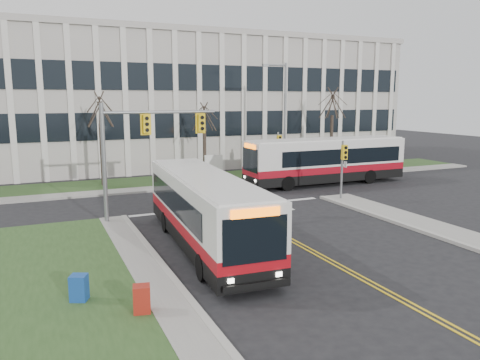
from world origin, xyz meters
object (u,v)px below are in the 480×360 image
Objects in this scene: bus_main at (205,212)px; newspaper_box_red at (142,301)px; directory_sign at (214,165)px; bus_cross at (326,162)px; newspaper_box_blue at (79,289)px; streetlight at (283,114)px.

bus_main is 12.29× the size of newspaper_box_red.
bus_main is (-6.42, -16.00, 0.39)m from directory_sign.
directory_sign is 0.16× the size of bus_cross.
newspaper_box_blue is (-19.14, -14.74, -1.21)m from bus_cross.
bus_main reaches higher than newspaper_box_blue.
streetlight is 0.73× the size of bus_cross.
bus_cross reaches higher than newspaper_box_blue.
newspaper_box_red is (-10.37, -21.50, -0.70)m from directory_sign.
bus_main is at bearing -111.86° from directory_sign.
bus_cross reaches higher than directory_sign.
directory_sign is at bearing 166.77° from streetlight.
streetlight is 6.96m from directory_sign.
directory_sign is 0.17× the size of bus_main.
directory_sign is at bearing 76.26° from newspaper_box_red.
directory_sign is 2.11× the size of newspaper_box_blue.
streetlight is at bearing 54.69° from bus_main.
streetlight is at bearing 71.00° from newspaper_box_blue.
newspaper_box_red is (1.63, -1.63, 0.00)m from newspaper_box_blue.
bus_cross is at bearing 61.95° from newspaper_box_blue.
bus_cross reaches higher than bus_main.
streetlight reaches higher than bus_main.
directory_sign is at bearing 71.93° from bus_main.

